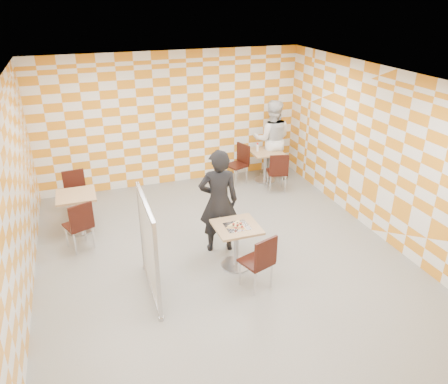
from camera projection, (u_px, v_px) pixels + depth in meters
name	position (u px, v px, depth m)	size (l,w,h in m)	color
room_shell	(212.00, 166.00, 7.25)	(7.00, 7.00, 7.00)	gray
main_table	(236.00, 239.00, 7.03)	(0.70, 0.70, 0.75)	tan
second_table	(265.00, 161.00, 10.23)	(0.70, 0.70, 0.75)	tan
empty_table	(78.00, 206.00, 8.09)	(0.70, 0.70, 0.75)	tan
chair_main_front	(260.00, 259.00, 6.44)	(0.54, 0.54, 0.92)	black
chair_second_front	(278.00, 170.00, 9.62)	(0.51, 0.52, 0.92)	black
chair_second_side	(240.00, 161.00, 10.14)	(0.55, 0.54, 0.92)	black
chair_empty_near	(80.00, 222.00, 7.45)	(0.55, 0.56, 0.92)	black
chair_empty_far	(76.00, 190.00, 8.66)	(0.47, 0.47, 0.92)	black
partition	(149.00, 248.00, 6.26)	(0.08, 1.38, 1.55)	white
man_dark	(219.00, 202.00, 7.33)	(0.67, 0.44, 1.84)	black
man_white	(272.00, 139.00, 10.31)	(0.91, 0.71, 1.87)	white
pizza_on_foil	(237.00, 225.00, 6.91)	(0.40, 0.40, 0.04)	silver
sport_bottle	(257.00, 147.00, 10.09)	(0.06, 0.06, 0.20)	white
soda_bottle	(272.00, 145.00, 10.17)	(0.07, 0.07, 0.23)	black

